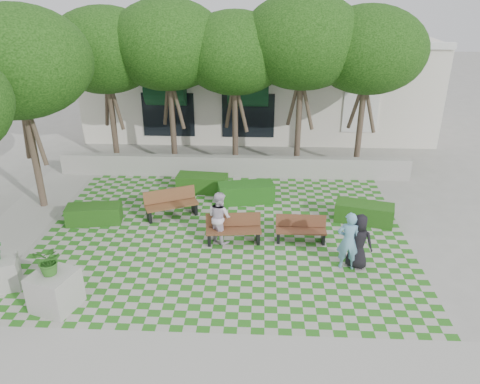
{
  "coord_description": "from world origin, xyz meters",
  "views": [
    {
      "loc": [
        1.16,
        -12.51,
        7.84
      ],
      "look_at": [
        0.5,
        1.5,
        1.4
      ],
      "focal_mm": 35.0,
      "sensor_mm": 36.0,
      "label": 1
    }
  ],
  "objects_px": {
    "bench_east": "(301,229)",
    "hedge_midleft": "(202,183)",
    "planter_front": "(54,283)",
    "person_white": "(219,217)",
    "planter_back": "(2,271)",
    "person_dark": "(358,241)",
    "hedge_east": "(364,213)",
    "hedge_west": "(94,214)",
    "person_blue": "(348,241)",
    "bench_west": "(171,204)",
    "bench_mid": "(233,229)",
    "hedge_midright": "(246,193)"
  },
  "relations": [
    {
      "from": "hedge_east",
      "to": "hedge_west",
      "type": "height_order",
      "value": "hedge_east"
    },
    {
      "from": "hedge_midleft",
      "to": "planter_front",
      "type": "bearing_deg",
      "value": -111.39
    },
    {
      "from": "hedge_west",
      "to": "planter_back",
      "type": "xyz_separation_m",
      "value": [
        -1.3,
        -3.8,
        0.16
      ]
    },
    {
      "from": "hedge_midright",
      "to": "planter_back",
      "type": "height_order",
      "value": "planter_back"
    },
    {
      "from": "person_blue",
      "to": "hedge_east",
      "type": "bearing_deg",
      "value": -105.18
    },
    {
      "from": "bench_west",
      "to": "planter_back",
      "type": "bearing_deg",
      "value": -155.54
    },
    {
      "from": "planter_front",
      "to": "planter_back",
      "type": "relative_size",
      "value": 1.26
    },
    {
      "from": "planter_back",
      "to": "planter_front",
      "type": "bearing_deg",
      "value": -23.85
    },
    {
      "from": "hedge_west",
      "to": "person_blue",
      "type": "relative_size",
      "value": 1.02
    },
    {
      "from": "planter_front",
      "to": "planter_back",
      "type": "distance_m",
      "value": 2.03
    },
    {
      "from": "hedge_east",
      "to": "hedge_west",
      "type": "bearing_deg",
      "value": -176.94
    },
    {
      "from": "planter_front",
      "to": "person_blue",
      "type": "xyz_separation_m",
      "value": [
        7.81,
        2.18,
        0.18
      ]
    },
    {
      "from": "bench_east",
      "to": "hedge_east",
      "type": "bearing_deg",
      "value": 32.29
    },
    {
      "from": "bench_mid",
      "to": "planter_back",
      "type": "xyz_separation_m",
      "value": [
        -6.24,
        -2.73,
        0.03
      ]
    },
    {
      "from": "hedge_midleft",
      "to": "person_blue",
      "type": "relative_size",
      "value": 1.09
    },
    {
      "from": "person_blue",
      "to": "person_dark",
      "type": "xyz_separation_m",
      "value": [
        0.32,
        0.1,
        -0.07
      ]
    },
    {
      "from": "bench_mid",
      "to": "person_white",
      "type": "relative_size",
      "value": 1.06
    },
    {
      "from": "hedge_east",
      "to": "bench_east",
      "type": "bearing_deg",
      "value": -148.47
    },
    {
      "from": "hedge_midleft",
      "to": "person_dark",
      "type": "height_order",
      "value": "person_dark"
    },
    {
      "from": "planter_front",
      "to": "planter_back",
      "type": "height_order",
      "value": "planter_front"
    },
    {
      "from": "bench_mid",
      "to": "hedge_midright",
      "type": "relative_size",
      "value": 0.87
    },
    {
      "from": "hedge_east",
      "to": "person_white",
      "type": "xyz_separation_m",
      "value": [
        -4.95,
        -1.5,
        0.51
      ]
    },
    {
      "from": "person_dark",
      "to": "person_white",
      "type": "bearing_deg",
      "value": 7.05
    },
    {
      "from": "hedge_midleft",
      "to": "person_blue",
      "type": "height_order",
      "value": "person_blue"
    },
    {
      "from": "person_white",
      "to": "hedge_midright",
      "type": "bearing_deg",
      "value": -60.66
    },
    {
      "from": "hedge_east",
      "to": "person_blue",
      "type": "xyz_separation_m",
      "value": [
        -1.08,
        -2.93,
        0.57
      ]
    },
    {
      "from": "hedge_east",
      "to": "person_dark",
      "type": "bearing_deg",
      "value": -105.04
    },
    {
      "from": "bench_west",
      "to": "bench_east",
      "type": "bearing_deg",
      "value": -43.03
    },
    {
      "from": "hedge_midright",
      "to": "hedge_west",
      "type": "relative_size",
      "value": 1.13
    },
    {
      "from": "person_dark",
      "to": "person_white",
      "type": "height_order",
      "value": "person_white"
    },
    {
      "from": "bench_east",
      "to": "hedge_midleft",
      "type": "bearing_deg",
      "value": 135.21
    },
    {
      "from": "planter_front",
      "to": "person_blue",
      "type": "relative_size",
      "value": 1.0
    },
    {
      "from": "hedge_west",
      "to": "planter_front",
      "type": "relative_size",
      "value": 1.02
    },
    {
      "from": "hedge_east",
      "to": "planter_front",
      "type": "relative_size",
      "value": 1.09
    },
    {
      "from": "bench_east",
      "to": "planter_back",
      "type": "xyz_separation_m",
      "value": [
        -8.42,
        -2.88,
        0.07
      ]
    },
    {
      "from": "hedge_east",
      "to": "person_blue",
      "type": "height_order",
      "value": "person_blue"
    },
    {
      "from": "hedge_midleft",
      "to": "planter_front",
      "type": "height_order",
      "value": "planter_front"
    },
    {
      "from": "hedge_midright",
      "to": "hedge_west",
      "type": "xyz_separation_m",
      "value": [
        -5.24,
        -1.96,
        -0.04
      ]
    },
    {
      "from": "planter_front",
      "to": "person_dark",
      "type": "xyz_separation_m",
      "value": [
        8.13,
        2.29,
        0.11
      ]
    },
    {
      "from": "bench_west",
      "to": "person_white",
      "type": "xyz_separation_m",
      "value": [
        1.88,
        -1.63,
        0.38
      ]
    },
    {
      "from": "person_dark",
      "to": "hedge_west",
      "type": "bearing_deg",
      "value": 9.69
    },
    {
      "from": "planter_back",
      "to": "person_dark",
      "type": "height_order",
      "value": "person_dark"
    },
    {
      "from": "hedge_east",
      "to": "hedge_midright",
      "type": "height_order",
      "value": "hedge_midright"
    },
    {
      "from": "person_dark",
      "to": "person_white",
      "type": "relative_size",
      "value": 0.99
    },
    {
      "from": "planter_front",
      "to": "hedge_west",
      "type": "bearing_deg",
      "value": 96.75
    },
    {
      "from": "hedge_west",
      "to": "person_dark",
      "type": "bearing_deg",
      "value": -15.02
    },
    {
      "from": "planter_front",
      "to": "person_white",
      "type": "distance_m",
      "value": 5.35
    },
    {
      "from": "person_white",
      "to": "person_blue",
      "type": "bearing_deg",
      "value": -156.62
    },
    {
      "from": "person_blue",
      "to": "person_white",
      "type": "xyz_separation_m",
      "value": [
        -3.87,
        1.44,
        -0.06
      ]
    },
    {
      "from": "planter_front",
      "to": "bench_mid",
      "type": "bearing_deg",
      "value": 38.89
    }
  ]
}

